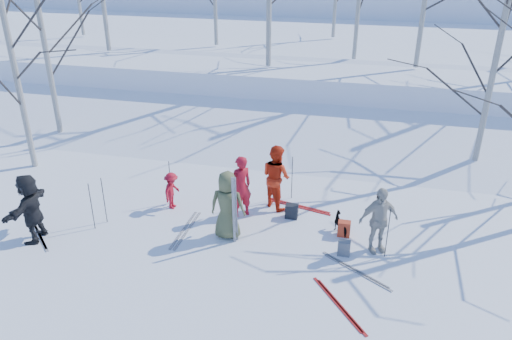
% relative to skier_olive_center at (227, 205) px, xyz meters
% --- Properties ---
extents(ground, '(120.00, 120.00, 0.00)m').
position_rel_skier_olive_center_xyz_m(ground, '(0.41, -0.11, -0.91)').
color(ground, white).
rests_on(ground, ground).
extents(snow_ramp, '(70.00, 9.49, 4.12)m').
position_rel_skier_olive_center_xyz_m(snow_ramp, '(0.41, 6.89, -0.76)').
color(snow_ramp, white).
rests_on(snow_ramp, ground).
extents(snow_plateau, '(70.00, 18.00, 2.20)m').
position_rel_skier_olive_center_xyz_m(snow_plateau, '(0.41, 16.89, 0.09)').
color(snow_plateau, white).
rests_on(snow_plateau, ground).
extents(skier_olive_center, '(0.93, 0.64, 1.83)m').
position_rel_skier_olive_center_xyz_m(skier_olive_center, '(0.00, 0.00, 0.00)').
color(skier_olive_center, '#4E5432').
rests_on(skier_olive_center, ground).
extents(skier_red_north, '(0.77, 0.76, 1.79)m').
position_rel_skier_olive_center_xyz_m(skier_red_north, '(0.05, 1.10, -0.02)').
color(skier_red_north, '#AB1020').
rests_on(skier_red_north, ground).
extents(skier_redor_behind, '(1.16, 1.12, 1.88)m').
position_rel_skier_olive_center_xyz_m(skier_redor_behind, '(0.89, 1.85, 0.02)').
color(skier_redor_behind, red).
rests_on(skier_redor_behind, ground).
extents(skier_red_seated, '(0.47, 0.74, 1.09)m').
position_rel_skier_olive_center_xyz_m(skier_red_seated, '(-1.96, 1.06, -0.37)').
color(skier_red_seated, '#AB1020').
rests_on(skier_red_seated, ground).
extents(skier_cream_east, '(1.09, 0.83, 1.73)m').
position_rel_skier_olive_center_xyz_m(skier_cream_east, '(3.73, 0.23, -0.05)').
color(skier_cream_east, beige).
rests_on(skier_cream_east, ground).
extents(skier_grey_west, '(0.66, 1.73, 1.83)m').
position_rel_skier_olive_center_xyz_m(skier_grey_west, '(-4.76, -1.27, -0.00)').
color(skier_grey_west, black).
rests_on(skier_grey_west, ground).
extents(dog, '(0.61, 0.67, 0.53)m').
position_rel_skier_olive_center_xyz_m(dog, '(2.85, 0.84, -0.65)').
color(dog, black).
rests_on(dog, ground).
extents(upright_ski_left, '(0.09, 0.16, 1.90)m').
position_rel_skier_olive_center_xyz_m(upright_ski_left, '(0.25, -0.28, 0.04)').
color(upright_ski_left, silver).
rests_on(upright_ski_left, ground).
extents(upright_ski_right, '(0.09, 0.23, 1.89)m').
position_rel_skier_olive_center_xyz_m(upright_ski_right, '(0.28, -0.23, 0.04)').
color(upright_ski_right, silver).
rests_on(upright_ski_right, ground).
extents(ski_pair_a, '(2.10, 2.10, 0.02)m').
position_rel_skier_olive_center_xyz_m(ski_pair_a, '(-4.89, -1.04, -0.90)').
color(ski_pair_a, silver).
rests_on(ski_pair_a, ground).
extents(ski_pair_b, '(2.02, 2.09, 0.02)m').
position_rel_skier_olive_center_xyz_m(ski_pair_b, '(3.04, -2.04, -0.90)').
color(ski_pair_b, '#A01916').
rests_on(ski_pair_b, ground).
extents(ski_pair_c, '(1.95, 2.08, 0.02)m').
position_rel_skier_olive_center_xyz_m(ski_pair_c, '(3.32, -0.76, -0.90)').
color(ski_pair_c, silver).
rests_on(ski_pair_c, ground).
extents(ski_pair_d, '(1.09, 1.99, 0.02)m').
position_rel_skier_olive_center_xyz_m(ski_pair_d, '(1.56, 1.94, -0.90)').
color(ski_pair_d, '#A01916').
rests_on(ski_pair_d, ground).
extents(ski_pair_e, '(0.24, 1.90, 0.02)m').
position_rel_skier_olive_center_xyz_m(ski_pair_e, '(-1.18, -0.01, -0.90)').
color(ski_pair_e, silver).
rests_on(ski_pair_e, ground).
extents(ski_pole_a, '(0.02, 0.02, 1.34)m').
position_rel_skier_olive_center_xyz_m(ski_pole_a, '(-3.57, -0.48, -0.24)').
color(ski_pole_a, black).
rests_on(ski_pole_a, ground).
extents(ski_pole_b, '(0.02, 0.02, 1.34)m').
position_rel_skier_olive_center_xyz_m(ski_pole_b, '(-2.09, 1.30, -0.24)').
color(ski_pole_b, black).
rests_on(ski_pole_b, ground).
extents(ski_pole_c, '(0.02, 0.02, 1.34)m').
position_rel_skier_olive_center_xyz_m(ski_pole_c, '(1.25, 2.41, -0.24)').
color(ski_pole_c, black).
rests_on(ski_pole_c, ground).
extents(ski_pole_d, '(0.02, 0.02, 1.34)m').
position_rel_skier_olive_center_xyz_m(ski_pole_d, '(0.75, 2.16, -0.24)').
color(ski_pole_d, black).
rests_on(ski_pole_d, ground).
extents(ski_pole_e, '(0.02, 0.02, 1.34)m').
position_rel_skier_olive_center_xyz_m(ski_pole_e, '(3.97, 0.00, -0.24)').
color(ski_pole_e, black).
rests_on(ski_pole_e, ground).
extents(ski_pole_f, '(0.02, 0.02, 1.34)m').
position_rel_skier_olive_center_xyz_m(ski_pole_f, '(-3.41, -0.10, -0.24)').
color(ski_pole_f, black).
rests_on(ski_pole_f, ground).
extents(backpack_red, '(0.32, 0.22, 0.42)m').
position_rel_skier_olive_center_xyz_m(backpack_red, '(2.92, 0.71, -0.70)').
color(backpack_red, '#B0331B').
rests_on(backpack_red, ground).
extents(backpack_grey, '(0.30, 0.20, 0.38)m').
position_rel_skier_olive_center_xyz_m(backpack_grey, '(2.99, -0.15, -0.72)').
color(backpack_grey, slate).
rests_on(backpack_grey, ground).
extents(backpack_dark, '(0.34, 0.24, 0.40)m').
position_rel_skier_olive_center_xyz_m(backpack_dark, '(1.45, 1.29, -0.71)').
color(backpack_dark, black).
rests_on(backpack_dark, ground).
extents(birch_edge_a, '(4.80, 4.80, 6.01)m').
position_rel_skier_olive_center_xyz_m(birch_edge_a, '(-7.58, 2.63, 2.09)').
color(birch_edge_a, silver).
rests_on(birch_edge_a, ground).
extents(birch_edge_d, '(5.36, 5.36, 6.80)m').
position_rel_skier_olive_center_xyz_m(birch_edge_d, '(-8.12, 5.03, 2.49)').
color(birch_edge_d, silver).
rests_on(birch_edge_d, ground).
extents(birch_edge_e, '(4.47, 4.47, 5.53)m').
position_rel_skier_olive_center_xyz_m(birch_edge_e, '(6.77, 5.53, 1.85)').
color(birch_edge_e, silver).
rests_on(birch_edge_e, ground).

